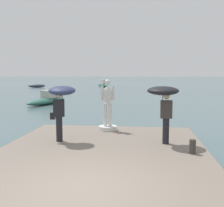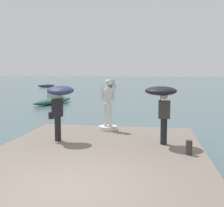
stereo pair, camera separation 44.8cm
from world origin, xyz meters
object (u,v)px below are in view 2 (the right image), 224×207
(boat_far, at_px, (112,85))
(boat_leftward, at_px, (54,99))
(boat_near, at_px, (46,86))
(statue_white_figure, at_px, (108,112))
(onlooker_left, at_px, (60,98))
(onlooker_right, at_px, (162,97))
(mooring_bollard, at_px, (189,147))

(boat_far, height_order, boat_leftward, boat_far)
(boat_near, distance_m, boat_leftward, 31.24)
(statue_white_figure, bearing_deg, boat_leftward, 119.64)
(statue_white_figure, relative_size, boat_leftward, 0.38)
(statue_white_figure, xyz_separation_m, boat_leftward, (-7.17, 12.60, -0.78))
(onlooker_left, xyz_separation_m, onlooker_right, (3.53, 0.06, 0.06))
(onlooker_left, bearing_deg, statue_white_figure, 56.32)
(mooring_bollard, bearing_deg, boat_far, 101.47)
(onlooker_left, relative_size, boat_far, 0.42)
(onlooker_left, relative_size, onlooker_right, 1.01)
(boat_leftward, bearing_deg, statue_white_figure, -60.36)
(mooring_bollard, relative_size, boat_near, 0.12)
(statue_white_figure, distance_m, onlooker_right, 3.05)
(onlooker_left, height_order, boat_near, onlooker_left)
(onlooker_right, xyz_separation_m, mooring_bollard, (0.79, -1.13, -1.37))
(onlooker_left, xyz_separation_m, boat_leftward, (-5.80, 14.66, -1.52))
(boat_near, relative_size, boat_leftward, 0.63)
(mooring_bollard, xyz_separation_m, boat_far, (-9.75, 48.04, -0.12))
(mooring_bollard, xyz_separation_m, boat_near, (-22.56, 44.38, -0.29))
(onlooker_right, xyz_separation_m, boat_far, (-8.96, 46.90, -1.49))
(mooring_bollard, bearing_deg, boat_leftward, 122.74)
(boat_far, distance_m, boat_leftward, 32.31)
(onlooker_right, bearing_deg, mooring_bollard, -55.20)
(onlooker_left, bearing_deg, boat_leftward, 111.58)
(onlooker_right, distance_m, boat_near, 48.45)
(statue_white_figure, relative_size, boat_near, 0.61)
(onlooker_left, bearing_deg, boat_near, 112.84)
(onlooker_left, distance_m, onlooker_right, 3.53)
(mooring_bollard, relative_size, boat_far, 0.09)
(onlooker_right, relative_size, boat_far, 0.42)
(onlooker_left, distance_m, mooring_bollard, 4.64)
(onlooker_left, distance_m, boat_far, 47.30)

